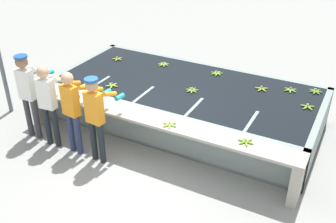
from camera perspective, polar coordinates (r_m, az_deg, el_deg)
ground_plane at (r=7.38m, az=-3.54°, el=-7.22°), size 80.00×80.00×0.00m
wash_tank at (r=8.46m, az=2.48°, el=1.28°), size 5.58×2.61×0.83m
work_ledge at (r=7.19m, az=-2.77°, el=-2.31°), size 5.58×0.45×0.83m
worker_0 at (r=8.04m, az=-19.67°, el=3.21°), size 0.43×0.73×1.76m
worker_1 at (r=7.67m, az=-16.99°, el=1.79°), size 0.45×0.73×1.67m
worker_2 at (r=7.33m, az=-13.71°, el=0.85°), size 0.47×0.73×1.66m
worker_3 at (r=6.98m, az=-10.43°, el=-0.06°), size 0.45×0.74×1.67m
banana_bunch_floating_0 at (r=8.29m, az=13.43°, el=3.24°), size 0.27×0.28×0.08m
banana_bunch_floating_1 at (r=8.84m, az=7.08°, el=5.53°), size 0.27×0.28×0.08m
banana_bunch_floating_2 at (r=7.84m, az=19.60°, el=0.66°), size 0.27×0.28×0.08m
banana_bunch_floating_3 at (r=9.63m, az=-7.35°, el=7.59°), size 0.27×0.28×0.08m
banana_bunch_floating_4 at (r=8.50m, az=20.61°, el=2.77°), size 0.28×0.28×0.08m
banana_bunch_floating_5 at (r=9.24m, az=-0.66°, el=6.86°), size 0.28×0.28×0.08m
banana_bunch_floating_6 at (r=8.40m, az=17.33°, el=3.01°), size 0.28×0.28×0.08m
banana_bunch_floating_7 at (r=8.29m, az=-8.13°, el=3.77°), size 0.27×0.28×0.08m
banana_bunch_floating_8 at (r=8.02m, az=3.49°, el=3.10°), size 0.28×0.28×0.08m
banana_bunch_ledge_0 at (r=6.50m, az=11.20°, el=-4.30°), size 0.28×0.27×0.08m
banana_bunch_ledge_1 at (r=6.82m, az=0.23°, el=-1.90°), size 0.28×0.26×0.08m
knife_0 at (r=7.91m, az=-12.73°, el=1.95°), size 0.27×0.26×0.02m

